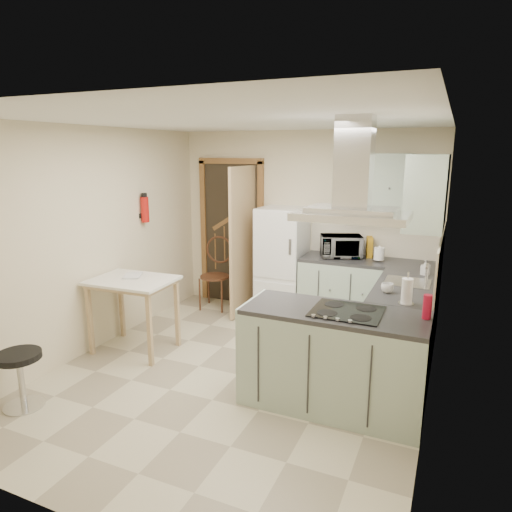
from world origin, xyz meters
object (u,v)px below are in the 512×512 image
at_px(extractor_hood, 352,216).
at_px(microwave, 341,246).
at_px(bentwood_chair, 215,277).
at_px(stool, 21,380).
at_px(fridge, 282,263).
at_px(drop_leaf_table, 134,315).
at_px(peninsula, 333,359).

xyz_separation_m(extractor_hood, microwave, (-0.54, 2.01, -0.68)).
xyz_separation_m(bentwood_chair, stool, (-0.30, -3.00, -0.21)).
height_order(fridge, microwave, fridge).
xyz_separation_m(extractor_hood, drop_leaf_table, (-2.46, 0.25, -1.30)).
height_order(peninsula, stool, peninsula).
height_order(stool, microwave, microwave).
relative_size(drop_leaf_table, microwave, 1.77).
relative_size(fridge, microwave, 2.96).
distance_m(stool, microwave, 3.84).
distance_m(extractor_hood, microwave, 2.18).
distance_m(extractor_hood, stool, 3.20).
height_order(extractor_hood, stool, extractor_hood).
bearing_deg(stool, fridge, 67.40).
relative_size(peninsula, extractor_hood, 1.72).
relative_size(stool, microwave, 1.02).
bearing_deg(bentwood_chair, fridge, -1.29).
height_order(drop_leaf_table, microwave, microwave).
bearing_deg(fridge, microwave, 1.83).
xyz_separation_m(peninsula, drop_leaf_table, (-2.36, 0.25, -0.03)).
xyz_separation_m(fridge, bentwood_chair, (-0.99, -0.10, -0.28)).
relative_size(fridge, peninsula, 0.97).
distance_m(fridge, peninsula, 2.35).
bearing_deg(fridge, peninsula, -58.26).
bearing_deg(peninsula, bentwood_chair, 139.69).
xyz_separation_m(fridge, extractor_hood, (1.32, -1.98, 0.97)).
distance_m(peninsula, stool, 2.76).
bearing_deg(microwave, extractor_hood, -96.70).
bearing_deg(drop_leaf_table, stool, -99.24).
relative_size(bentwood_chair, stool, 1.82).
distance_m(drop_leaf_table, microwave, 2.67).
bearing_deg(bentwood_chair, stool, -102.76).
relative_size(fridge, extractor_hood, 1.67).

